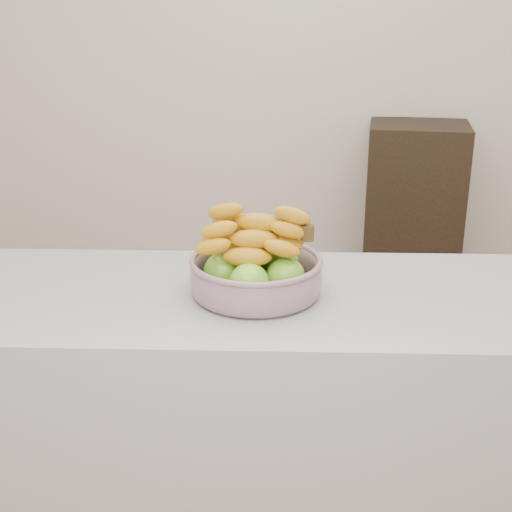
% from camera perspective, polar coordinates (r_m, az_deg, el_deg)
% --- Properties ---
extents(ground, '(4.00, 4.00, 0.00)m').
position_cam_1_polar(ground, '(2.58, 4.18, -18.02)').
color(ground, '#95785B').
rests_on(ground, ground).
extents(counter, '(2.00, 0.60, 0.90)m').
position_cam_1_polar(counter, '(2.01, 4.94, -14.91)').
color(counter, '#9A9AA2').
rests_on(counter, ground).
extents(cabinet, '(0.57, 0.48, 0.94)m').
position_cam_1_polar(cabinet, '(4.03, 12.48, 3.72)').
color(cabinet, black).
rests_on(cabinet, ground).
extents(fruit_bowl, '(0.33, 0.33, 0.21)m').
position_cam_1_polar(fruit_bowl, '(1.75, -0.01, -1.07)').
color(fruit_bowl, '#8892A4').
rests_on(fruit_bowl, counter).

